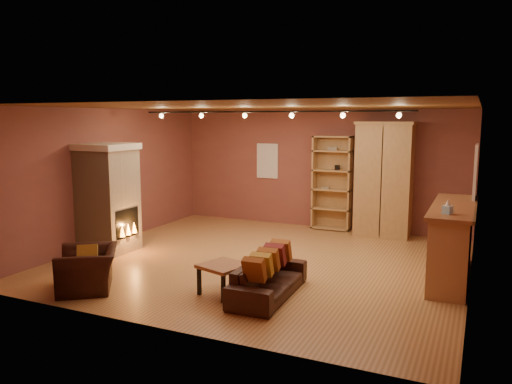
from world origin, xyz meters
The scene contains 16 objects.
floor centered at (0.00, 0.00, 0.00)m, with size 7.00×7.00×0.00m, color #986436.
ceiling centered at (0.00, 0.00, 2.80)m, with size 7.00×7.00×0.00m, color brown.
back_wall centered at (0.00, 3.25, 1.40)m, with size 7.00×0.02×2.80m, color brown.
left_wall centered at (-3.50, 0.00, 1.40)m, with size 0.02×6.50×2.80m, color brown.
right_wall centered at (3.50, 0.00, 1.40)m, with size 0.02×6.50×2.80m, color brown.
fireplace centered at (-3.04, -0.60, 1.06)m, with size 1.01×0.98×2.12m.
back_window centered at (-1.30, 3.23, 1.55)m, with size 0.56×0.04×0.86m, color silver.
bookcase centered at (0.40, 3.13, 1.12)m, with size 0.90×0.35×2.20m.
armoire centered at (1.62, 2.93, 1.27)m, with size 1.24×0.70×2.53m.
bar_counter centered at (3.20, 0.37, 0.62)m, with size 0.67×2.54×1.22m.
tissue_box centered at (3.15, -0.46, 1.31)m, with size 0.16×0.16×0.22m.
right_window centered at (3.47, 1.40, 1.65)m, with size 0.05×0.90×1.00m, color silver.
loveseat centered at (0.81, -1.63, 0.36)m, with size 0.57×1.74×0.73m.
armchair centered at (-1.82, -2.50, 0.43)m, with size 1.09×1.16×0.85m.
coffee_table centered at (0.16, -1.84, 0.39)m, with size 0.76×0.76×0.46m.
track_rail centered at (0.00, 0.20, 2.69)m, with size 5.20×0.09×0.13m.
Camera 1 is at (3.57, -8.14, 2.60)m, focal length 35.00 mm.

